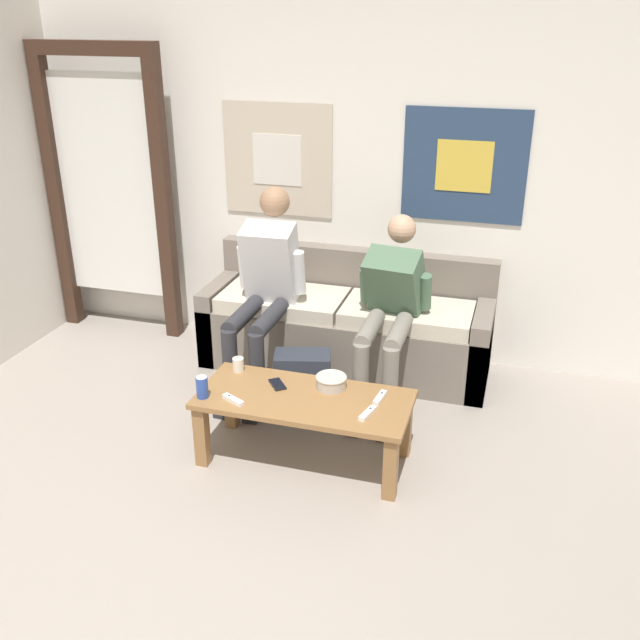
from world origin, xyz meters
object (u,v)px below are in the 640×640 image
Objects in this scene: person_seated_teen at (390,305)px; backpack at (303,382)px; cell_phone at (277,384)px; game_controller_far_center at (380,398)px; couch at (347,327)px; game_controller_near_right at (368,413)px; ceramic_bowl at (331,381)px; pillar_candle at (238,365)px; person_seated_adult at (265,283)px; drink_can_blue at (202,387)px; game_controller_near_left at (233,400)px; coffee_table at (304,408)px.

person_seated_teen reaches higher than backpack.
cell_phone reaches higher than backpack.
cell_phone is (-0.59, -0.01, -0.01)m from game_controller_far_center.
couch is 13.48× the size of game_controller_near_right.
ceramic_bowl reaches higher than cell_phone.
pillar_candle is 0.64× the size of cell_phone.
drink_can_blue is (0.01, -1.01, -0.24)m from person_seated_adult.
game_controller_near_left is (-0.17, -0.70, 0.24)m from backpack.
person_seated_teen is (0.30, 0.87, 0.31)m from coffee_table.
drink_can_blue is at bearing -145.00° from cell_phone.
game_controller_near_left is (0.18, -0.00, -0.05)m from drink_can_blue.
coffee_table is at bearing -24.56° from cell_phone.
person_seated_teen is 1.33m from drink_can_blue.
ceramic_bowl is at bearing -3.55° from pillar_candle.
backpack is 3.16× the size of drink_can_blue.
person_seated_teen is 0.95m from cell_phone.
backpack is 2.20× the size of ceramic_bowl.
ceramic_bowl is 1.43× the size of drink_can_blue.
person_seated_teen is 0.74m from backpack.
couch is at bearing 78.26° from game_controller_near_left.
pillar_candle is (-0.76, -0.69, -0.19)m from person_seated_teen.
pillar_candle reaches higher than coffee_table.
ceramic_bowl is 0.56m from game_controller_near_left.
coffee_table is 0.40m from game_controller_near_right.
person_seated_adult is 10.39× the size of drink_can_blue.
coffee_table is at bearing -57.68° from person_seated_adult.
cell_phone is (0.17, 0.24, -0.01)m from game_controller_near_left.
cell_phone is at bearing 155.44° from coffee_table.
pillar_candle is at bearing 107.90° from game_controller_near_left.
couch is 1.37m from game_controller_near_right.
pillar_candle reaches higher than ceramic_bowl.
ceramic_bowl is at bearing 138.38° from game_controller_near_right.
couch is 1.21m from game_controller_far_center.
game_controller_near_right is at bearing -17.86° from pillar_candle.
couch reaches higher than coffee_table.
coffee_table is (0.07, -1.20, 0.04)m from couch.
couch is 1.44m from drink_can_blue.
coffee_table is 0.40m from game_controller_near_left.
coffee_table is 1.07m from person_seated_adult.
person_seated_teen is 12.19× the size of pillar_candle.
ceramic_bowl reaches higher than backpack.
ceramic_bowl is 1.21× the size of game_controller_far_center.
person_seated_adult is at bearing -178.69° from person_seated_teen.
cell_phone is at bearing 35.00° from drink_can_blue.
couch is 16.08× the size of drink_can_blue.
backpack is 0.78m from game_controller_far_center.
person_seated_teen is at bearing 42.20° from pillar_candle.
drink_can_blue is at bearing -89.64° from person_seated_adult.
backpack is 2.66× the size of game_controller_far_center.
couch reaches higher than pillar_candle.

